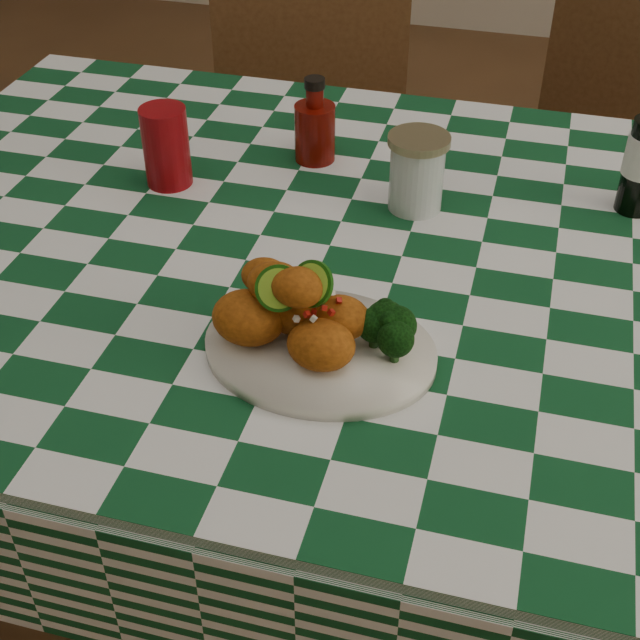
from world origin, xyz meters
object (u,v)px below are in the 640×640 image
(dining_table, at_px, (388,453))
(ketchup_bottle, at_px, (315,120))
(plate, at_px, (320,350))
(red_tumbler, at_px, (166,147))
(fried_chicken_pile, at_px, (301,306))
(mason_jar, at_px, (417,173))
(wooden_chair_right, at_px, (590,214))
(wooden_chair_left, at_px, (311,177))

(dining_table, distance_m, ketchup_bottle, 0.55)
(plate, height_order, red_tumbler, red_tumbler)
(fried_chicken_pile, distance_m, red_tumbler, 0.46)
(plate, bearing_deg, mason_jar, 82.67)
(fried_chicken_pile, xyz_separation_m, mason_jar, (0.07, 0.37, -0.01))
(ketchup_bottle, distance_m, wooden_chair_right, 0.79)
(fried_chicken_pile, relative_size, red_tumbler, 1.34)
(dining_table, xyz_separation_m, ketchup_bottle, (-0.19, 0.24, 0.46))
(mason_jar, bearing_deg, plate, -97.33)
(mason_jar, distance_m, wooden_chair_left, 0.74)
(plate, distance_m, wooden_chair_left, 1.02)
(ketchup_bottle, bearing_deg, plate, -73.91)
(fried_chicken_pile, bearing_deg, dining_table, 71.72)
(dining_table, xyz_separation_m, wooden_chair_right, (0.29, 0.73, 0.07))
(dining_table, bearing_deg, mason_jar, 93.03)
(plate, height_order, fried_chicken_pile, fried_chicken_pile)
(plate, relative_size, fried_chicken_pile, 1.69)
(fried_chicken_pile, bearing_deg, ketchup_bottle, 103.50)
(plate, bearing_deg, dining_table, 76.91)
(plate, relative_size, red_tumbler, 2.26)
(red_tumbler, distance_m, mason_jar, 0.38)
(red_tumbler, height_order, mason_jar, red_tumbler)
(mason_jar, bearing_deg, wooden_chair_right, 63.61)
(dining_table, height_order, mason_jar, mason_jar)
(dining_table, height_order, ketchup_bottle, ketchup_bottle)
(ketchup_bottle, xyz_separation_m, wooden_chair_left, (-0.14, 0.46, -0.37))
(fried_chicken_pile, relative_size, ketchup_bottle, 1.20)
(red_tumbler, height_order, wooden_chair_right, wooden_chair_right)
(plate, xyz_separation_m, mason_jar, (0.05, 0.37, 0.05))
(dining_table, height_order, plate, plate)
(ketchup_bottle, height_order, mason_jar, ketchup_bottle)
(plate, height_order, wooden_chair_right, wooden_chair_right)
(plate, relative_size, wooden_chair_left, 0.29)
(dining_table, bearing_deg, fried_chicken_pile, -108.28)
(wooden_chair_left, relative_size, wooden_chair_right, 1.04)
(wooden_chair_left, bearing_deg, mason_jar, -76.03)
(wooden_chair_right, bearing_deg, ketchup_bottle, -115.91)
(dining_table, height_order, fried_chicken_pile, fried_chicken_pile)
(ketchup_bottle, xyz_separation_m, mason_jar, (0.18, -0.11, -0.01))
(dining_table, xyz_separation_m, wooden_chair_left, (-0.33, 0.70, 0.09))
(fried_chicken_pile, bearing_deg, wooden_chair_left, 104.99)
(wooden_chair_left, bearing_deg, dining_table, -80.47)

